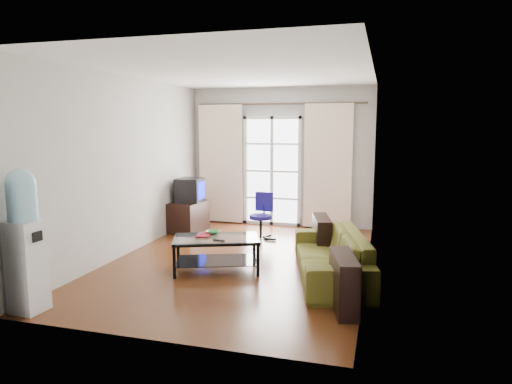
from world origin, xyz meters
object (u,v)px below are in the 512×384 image
Objects in this scene: task_chair at (261,226)px; water_cooler at (25,238)px; coffee_table at (216,249)px; tv_stand at (188,217)px; sofa at (331,255)px; crt_tv at (189,190)px.

task_chair is 0.53× the size of water_cooler.
task_chair is at bearing 85.92° from coffee_table.
tv_stand is (-1.34, 2.07, -0.02)m from coffee_table.
coffee_table is 2.47m from tv_stand.
sofa is 1.43× the size of water_cooler.
water_cooler reaches higher than task_chair.
coffee_table is 0.85× the size of water_cooler.
tv_stand is 0.50× the size of water_cooler.
tv_stand is 1.49m from task_chair.
sofa is at bearing -46.02° from task_chair.
crt_tv reaches higher than sofa.
coffee_table is at bearing -51.72° from tv_stand.
sofa is 4.25× the size of crt_tv.
task_chair reaches higher than sofa.
tv_stand is 1.48× the size of crt_tv.
sofa is 2.21m from task_chair.
coffee_table is 2.55m from crt_tv.
sofa is 3.59m from water_cooler.
sofa reaches higher than tv_stand.
crt_tv is at bearing 122.42° from coffee_table.
tv_stand is at bearing 176.26° from task_chair.
task_chair is (0.13, 1.85, -0.06)m from coffee_table.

